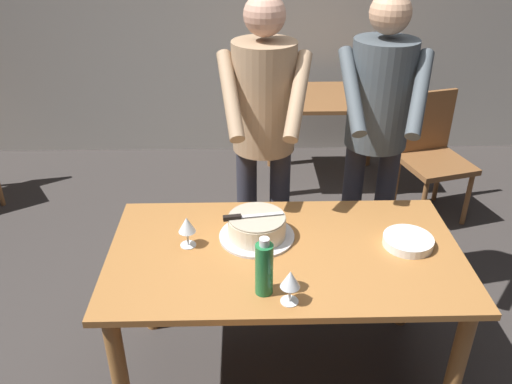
{
  "coord_description": "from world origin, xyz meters",
  "views": [
    {
      "loc": [
        -0.17,
        -1.86,
        2.09
      ],
      "look_at": [
        -0.12,
        0.26,
        0.9
      ],
      "focal_mm": 36.77,
      "sensor_mm": 36.0,
      "label": 1
    }
  ],
  "objects_px": {
    "plate_stack": "(408,241)",
    "cake_knife": "(241,217)",
    "cake_on_platter": "(257,228)",
    "water_bottle": "(264,268)",
    "background_chair_0": "(431,151)",
    "background_table": "(327,115)",
    "person_cutting_cake": "(264,126)",
    "person_standing_beside": "(377,123)",
    "wine_glass_far": "(187,226)",
    "main_dining_table": "(285,272)",
    "wine_glass_near": "(290,280)"
  },
  "relations": [
    {
      "from": "cake_knife",
      "to": "water_bottle",
      "type": "height_order",
      "value": "water_bottle"
    },
    {
      "from": "person_cutting_cake",
      "to": "wine_glass_near",
      "type": "bearing_deg",
      "value": -86.21
    },
    {
      "from": "cake_knife",
      "to": "background_chair_0",
      "type": "bearing_deg",
      "value": 46.7
    },
    {
      "from": "wine_glass_far",
      "to": "person_cutting_cake",
      "type": "xyz_separation_m",
      "value": [
        0.35,
        0.58,
        0.22
      ]
    },
    {
      "from": "background_chair_0",
      "to": "background_table",
      "type": "bearing_deg",
      "value": 142.76
    },
    {
      "from": "plate_stack",
      "to": "person_standing_beside",
      "type": "bearing_deg",
      "value": 92.39
    },
    {
      "from": "wine_glass_far",
      "to": "water_bottle",
      "type": "relative_size",
      "value": 0.58
    },
    {
      "from": "main_dining_table",
      "to": "background_table",
      "type": "bearing_deg",
      "value": 76.61
    },
    {
      "from": "water_bottle",
      "to": "background_chair_0",
      "type": "relative_size",
      "value": 0.28
    },
    {
      "from": "cake_on_platter",
      "to": "person_standing_beside",
      "type": "distance_m",
      "value": 0.89
    },
    {
      "from": "cake_knife",
      "to": "water_bottle",
      "type": "bearing_deg",
      "value": -76.39
    },
    {
      "from": "cake_on_platter",
      "to": "plate_stack",
      "type": "distance_m",
      "value": 0.67
    },
    {
      "from": "plate_stack",
      "to": "person_cutting_cake",
      "type": "bearing_deg",
      "value": 135.64
    },
    {
      "from": "plate_stack",
      "to": "cake_knife",
      "type": "bearing_deg",
      "value": 174.78
    },
    {
      "from": "plate_stack",
      "to": "background_chair_0",
      "type": "bearing_deg",
      "value": 67.37
    },
    {
      "from": "cake_on_platter",
      "to": "water_bottle",
      "type": "height_order",
      "value": "water_bottle"
    },
    {
      "from": "cake_knife",
      "to": "main_dining_table",
      "type": "bearing_deg",
      "value": -26.87
    },
    {
      "from": "plate_stack",
      "to": "cake_on_platter",
      "type": "bearing_deg",
      "value": 173.32
    },
    {
      "from": "water_bottle",
      "to": "person_cutting_cake",
      "type": "height_order",
      "value": "person_cutting_cake"
    },
    {
      "from": "person_standing_beside",
      "to": "main_dining_table",
      "type": "bearing_deg",
      "value": -127.99
    },
    {
      "from": "cake_knife",
      "to": "wine_glass_near",
      "type": "relative_size",
      "value": 1.88
    },
    {
      "from": "cake_knife",
      "to": "wine_glass_near",
      "type": "height_order",
      "value": "wine_glass_near"
    },
    {
      "from": "wine_glass_far",
      "to": "background_table",
      "type": "distance_m",
      "value": 2.24
    },
    {
      "from": "main_dining_table",
      "to": "wine_glass_far",
      "type": "height_order",
      "value": "wine_glass_far"
    },
    {
      "from": "cake_knife",
      "to": "background_chair_0",
      "type": "distance_m",
      "value": 2.03
    },
    {
      "from": "person_standing_beside",
      "to": "background_table",
      "type": "relative_size",
      "value": 1.72
    },
    {
      "from": "wine_glass_far",
      "to": "water_bottle",
      "type": "bearing_deg",
      "value": -44.85
    },
    {
      "from": "cake_on_platter",
      "to": "main_dining_table",
      "type": "bearing_deg",
      "value": -41.71
    },
    {
      "from": "person_cutting_cake",
      "to": "person_standing_beside",
      "type": "distance_m",
      "value": 0.59
    },
    {
      "from": "background_chair_0",
      "to": "wine_glass_far",
      "type": "bearing_deg",
      "value": -136.92
    },
    {
      "from": "cake_on_platter",
      "to": "person_standing_beside",
      "type": "height_order",
      "value": "person_standing_beside"
    },
    {
      "from": "background_table",
      "to": "plate_stack",
      "type": "bearing_deg",
      "value": -88.58
    },
    {
      "from": "cake_on_platter",
      "to": "background_table",
      "type": "height_order",
      "value": "cake_on_platter"
    },
    {
      "from": "wine_glass_far",
      "to": "water_bottle",
      "type": "height_order",
      "value": "water_bottle"
    },
    {
      "from": "main_dining_table",
      "to": "wine_glass_near",
      "type": "distance_m",
      "value": 0.39
    },
    {
      "from": "wine_glass_far",
      "to": "background_chair_0",
      "type": "xyz_separation_m",
      "value": [
        1.6,
        1.5,
        -0.36
      ]
    },
    {
      "from": "person_standing_beside",
      "to": "background_chair_0",
      "type": "height_order",
      "value": "person_standing_beside"
    },
    {
      "from": "main_dining_table",
      "to": "wine_glass_far",
      "type": "distance_m",
      "value": 0.48
    },
    {
      "from": "cake_on_platter",
      "to": "background_chair_0",
      "type": "bearing_deg",
      "value": 48.01
    },
    {
      "from": "person_standing_beside",
      "to": "background_table",
      "type": "bearing_deg",
      "value": 90.98
    },
    {
      "from": "main_dining_table",
      "to": "cake_knife",
      "type": "xyz_separation_m",
      "value": [
        -0.19,
        0.1,
        0.23
      ]
    },
    {
      "from": "wine_glass_far",
      "to": "background_table",
      "type": "xyz_separation_m",
      "value": [
        0.92,
        2.02,
        -0.28
      ]
    },
    {
      "from": "main_dining_table",
      "to": "person_standing_beside",
      "type": "relative_size",
      "value": 0.89
    },
    {
      "from": "background_chair_0",
      "to": "person_standing_beside",
      "type": "bearing_deg",
      "value": -126.62
    },
    {
      "from": "cake_knife",
      "to": "person_standing_beside",
      "type": "height_order",
      "value": "person_standing_beside"
    },
    {
      "from": "person_cutting_cake",
      "to": "person_standing_beside",
      "type": "relative_size",
      "value": 1.0
    },
    {
      "from": "cake_on_platter",
      "to": "wine_glass_near",
      "type": "height_order",
      "value": "wine_glass_near"
    },
    {
      "from": "cake_on_platter",
      "to": "person_cutting_cake",
      "type": "xyz_separation_m",
      "value": [
        0.05,
        0.52,
        0.27
      ]
    },
    {
      "from": "wine_glass_near",
      "to": "person_standing_beside",
      "type": "relative_size",
      "value": 0.08
    },
    {
      "from": "person_standing_beside",
      "to": "background_chair_0",
      "type": "xyz_separation_m",
      "value": [
        0.66,
        0.89,
        -0.58
      ]
    }
  ]
}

